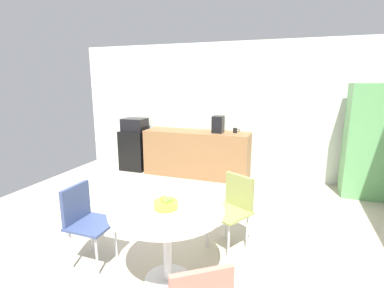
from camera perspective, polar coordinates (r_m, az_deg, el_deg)
ground_plane at (r=3.54m, az=-7.90°, el=-19.58°), size 6.00×6.00×0.00m
wall_back at (r=5.86m, az=5.28°, el=6.73°), size 6.00×0.10×2.60m
counter_block at (r=5.77m, az=0.95°, el=-1.89°), size 2.08×0.60×0.90m
mini_fridge at (r=6.34m, az=-11.06°, el=-1.11°), size 0.54×0.54×0.84m
microwave at (r=6.24m, az=-11.27°, el=3.80°), size 0.48×0.38×0.26m
locker_cabinet at (r=5.41m, az=31.08°, el=0.45°), size 0.60×0.50×1.83m
round_table at (r=2.73m, az=-4.98°, el=-15.35°), size 1.04×1.04×0.75m
chair_navy at (r=3.24m, az=-20.56°, el=-13.00°), size 0.43×0.43×0.83m
chair_olive at (r=3.35m, az=8.24°, el=-11.45°), size 0.57×0.57×0.83m
fruit_bowl at (r=2.64m, az=-5.17°, el=-11.63°), size 0.22×0.22×0.11m
mug_white at (r=5.55m, az=8.55°, el=2.68°), size 0.13×0.08×0.09m
coffee_maker at (r=5.53m, az=5.18°, el=3.90°), size 0.20×0.24×0.32m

